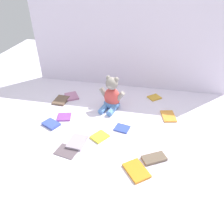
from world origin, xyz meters
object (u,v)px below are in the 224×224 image
object	(u,v)px
teddy_bear	(112,97)
book_case_0	(64,117)
book_case_1	(154,158)
book_case_11	(51,124)
book_case_10	(154,97)
book_case_3	(100,137)
book_case_2	(67,151)
book_case_5	(122,128)
book_case_4	(136,171)
book_case_6	(77,142)
book_case_7	(168,116)
book_case_8	(72,96)
book_case_9	(61,100)

from	to	relation	value
teddy_bear	book_case_0	xyz separation A→B (m)	(-0.30, -0.20, -0.09)
book_case_1	book_case_11	bearing A→B (deg)	-134.18
book_case_10	book_case_3	bearing A→B (deg)	109.37
book_case_2	book_case_5	world-z (taller)	book_case_5
book_case_1	book_case_4	bearing A→B (deg)	-69.18
book_case_10	book_case_11	size ratio (longest dim) A/B	0.84
book_case_1	book_case_10	world-z (taller)	book_case_1
book_case_0	book_case_6	size ratio (longest dim) A/B	0.73
teddy_bear	book_case_7	distance (m)	0.43
book_case_2	book_case_5	xyz separation A→B (m)	(0.28, 0.27, 0.00)
teddy_bear	book_case_6	world-z (taller)	teddy_bear
teddy_bear	book_case_1	world-z (taller)	teddy_bear
book_case_4	book_case_7	bearing A→B (deg)	34.51
book_case_0	book_case_4	xyz separation A→B (m)	(0.55, -0.38, 0.00)
book_case_0	book_case_2	world-z (taller)	book_case_0
book_case_1	teddy_bear	bearing A→B (deg)	-174.48
book_case_6	book_case_3	bearing A→B (deg)	36.66
book_case_6	book_case_5	bearing A→B (deg)	41.71
book_case_1	book_case_11	size ratio (longest dim) A/B	1.22
book_case_6	book_case_2	bearing A→B (deg)	-110.23
book_case_8	book_case_5	bearing A→B (deg)	-68.36
book_case_7	teddy_bear	bearing A→B (deg)	-19.01
book_case_10	book_case_11	bearing A→B (deg)	85.72
book_case_1	book_case_2	world-z (taller)	book_case_1
teddy_bear	book_case_5	xyz separation A→B (m)	(0.12, -0.24, -0.09)
book_case_8	book_case_9	xyz separation A→B (m)	(-0.06, -0.08, 0.00)
book_case_2	book_case_3	bearing A→B (deg)	-33.45
book_case_1	book_case_6	distance (m)	0.46
teddy_bear	book_case_6	xyz separation A→B (m)	(-0.12, -0.43, -0.08)
teddy_bear	book_case_8	world-z (taller)	teddy_bear
book_case_2	book_case_9	bearing A→B (deg)	36.69
book_case_4	book_case_6	distance (m)	0.40
book_case_3	book_case_6	bearing A→B (deg)	-113.60
book_case_1	book_case_9	world-z (taller)	book_case_1
book_case_2	book_case_0	bearing A→B (deg)	35.33
book_case_2	book_case_6	xyz separation A→B (m)	(0.04, 0.08, 0.00)
book_case_3	book_case_6	xyz separation A→B (m)	(-0.12, -0.08, 0.00)
book_case_11	book_case_8	bearing A→B (deg)	-154.18
book_case_11	book_case_6	bearing A→B (deg)	86.07
book_case_2	book_case_8	size ratio (longest dim) A/B	1.02
book_case_9	book_case_5	bearing A→B (deg)	157.20
teddy_bear	book_case_6	bearing A→B (deg)	-93.11
book_case_3	book_case_10	distance (m)	0.64
book_case_3	book_case_4	world-z (taller)	book_case_4
book_case_3	book_case_5	size ratio (longest dim) A/B	1.08
book_case_10	book_case_9	bearing A→B (deg)	64.05
book_case_6	book_case_4	bearing A→B (deg)	-17.48
book_case_2	book_case_9	xyz separation A→B (m)	(-0.25, 0.52, 0.00)
book_case_2	book_case_1	bearing A→B (deg)	-74.30
book_case_4	book_case_8	bearing A→B (deg)	94.06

